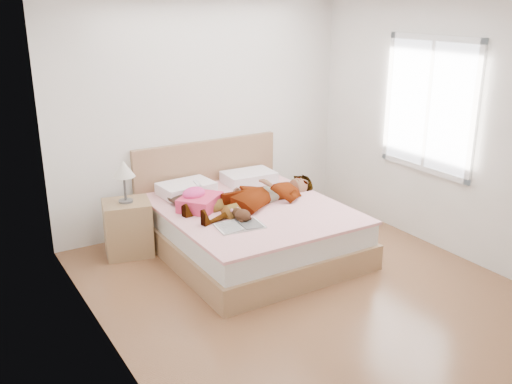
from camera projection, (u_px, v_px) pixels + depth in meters
ground at (303, 288)px, 5.29m from camera, size 4.00×4.00×0.00m
woman at (257, 192)px, 5.98m from camera, size 1.76×0.94×0.23m
hair at (190, 196)px, 6.09m from camera, size 0.65×0.72×0.09m
phone at (197, 183)px, 6.03m from camera, size 0.07×0.10×0.05m
room_shell at (429, 105)px, 5.93m from camera, size 4.00×4.00×4.00m
bed at (247, 225)px, 6.04m from camera, size 1.80×2.08×1.00m
towel at (199, 200)px, 5.81m from camera, size 0.55×0.54×0.23m
magazine at (240, 226)px, 5.38m from camera, size 0.47×0.34×0.03m
coffee_mug at (242, 215)px, 5.56m from camera, size 0.11×0.10×0.08m
plush_toy at (242, 215)px, 5.49m from camera, size 0.17×0.24×0.12m
nightstand at (128, 224)px, 5.92m from camera, size 0.55×0.51×1.02m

